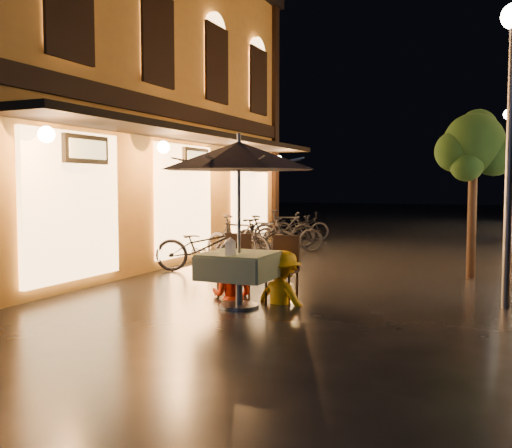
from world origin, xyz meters
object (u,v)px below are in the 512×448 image
at_px(cafe_table, 239,266).
at_px(person_yellow, 283,252).
at_px(table_lantern, 230,245).
at_px(patio_umbrella, 239,156).
at_px(streetlamp_near, 512,100).
at_px(person_orange, 232,253).
at_px(bicycle_0, 203,247).

height_order(cafe_table, person_yellow, person_yellow).
bearing_deg(table_lantern, cafe_table, 90.00).
xyz_separation_m(cafe_table, patio_umbrella, (0.00, 0.00, 1.56)).
bearing_deg(patio_umbrella, cafe_table, 180.00).
distance_m(streetlamp_near, person_orange, 4.57).
bearing_deg(table_lantern, streetlamp_near, 26.62).
bearing_deg(bicycle_0, cafe_table, -161.89).
relative_size(cafe_table, patio_umbrella, 0.40).
bearing_deg(cafe_table, person_yellow, 48.74).
xyz_separation_m(patio_umbrella, person_yellow, (0.46, 0.52, -1.39)).
bearing_deg(bicycle_0, table_lantern, -164.56).
xyz_separation_m(table_lantern, bicycle_0, (-2.08, 2.99, -0.41)).
bearing_deg(table_lantern, person_yellow, 60.20).
bearing_deg(person_orange, cafe_table, 117.05).
distance_m(streetlamp_near, person_yellow, 3.84).
distance_m(table_lantern, bicycle_0, 3.67).
relative_size(cafe_table, person_orange, 0.72).
height_order(patio_umbrella, bicycle_0, patio_umbrella).
distance_m(patio_umbrella, bicycle_0, 3.79).
xyz_separation_m(streetlamp_near, patio_umbrella, (-3.49, -1.47, -0.77)).
bearing_deg(patio_umbrella, streetlamp_near, 22.84).
bearing_deg(bicycle_0, streetlamp_near, -122.00).
bearing_deg(person_orange, table_lantern, 107.46).
distance_m(cafe_table, bicycle_0, 3.42).
bearing_deg(person_orange, person_yellow, 169.05).
height_order(cafe_table, patio_umbrella, patio_umbrella).
distance_m(cafe_table, person_orange, 0.71).
bearing_deg(streetlamp_near, cafe_table, -157.16).
distance_m(streetlamp_near, bicycle_0, 6.20).
bearing_deg(cafe_table, streetlamp_near, 22.84).
relative_size(cafe_table, bicycle_0, 0.52).
relative_size(streetlamp_near, table_lantern, 16.92).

